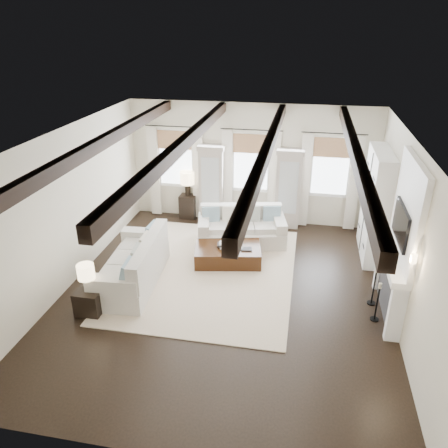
% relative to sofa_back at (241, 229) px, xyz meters
% --- Properties ---
extents(ground, '(7.50, 7.50, 0.00)m').
position_rel_sofa_back_xyz_m(ground, '(0.02, -2.34, -0.36)').
color(ground, black).
rests_on(ground, ground).
extents(room_shell, '(6.54, 7.54, 3.22)m').
position_rel_sofa_back_xyz_m(room_shell, '(0.77, -1.44, 1.53)').
color(room_shell, beige).
rests_on(room_shell, ground).
extents(area_rug, '(3.73, 4.64, 0.02)m').
position_rel_sofa_back_xyz_m(area_rug, '(-0.51, -1.54, -0.35)').
color(area_rug, beige).
rests_on(area_rug, ground).
extents(sofa_back, '(2.28, 1.39, 0.91)m').
position_rel_sofa_back_xyz_m(sofa_back, '(0.00, 0.00, 0.00)').
color(sofa_back, silver).
rests_on(sofa_back, ground).
extents(sofa_left, '(1.22, 2.41, 1.01)m').
position_rel_sofa_back_xyz_m(sofa_left, '(-1.92, -2.26, 0.04)').
color(sofa_left, silver).
rests_on(sofa_left, ground).
extents(ottoman, '(1.62, 1.18, 0.39)m').
position_rel_sofa_back_xyz_m(ottoman, '(-0.15, -1.04, -0.17)').
color(ottoman, black).
rests_on(ottoman, ground).
extents(tray, '(0.56, 0.46, 0.04)m').
position_rel_sofa_back_xyz_m(tray, '(-0.10, -0.97, 0.05)').
color(tray, white).
rests_on(tray, ottoman).
extents(book_lower, '(0.29, 0.24, 0.04)m').
position_rel_sofa_back_xyz_m(book_lower, '(-0.25, -1.06, 0.09)').
color(book_lower, '#262628').
rests_on(book_lower, tray).
extents(book_upper, '(0.25, 0.21, 0.03)m').
position_rel_sofa_back_xyz_m(book_upper, '(-0.24, -1.06, 0.12)').
color(book_upper, beige).
rests_on(book_upper, book_lower).
extents(book_loose, '(0.27, 0.22, 0.03)m').
position_rel_sofa_back_xyz_m(book_loose, '(0.28, -1.09, 0.04)').
color(book_loose, '#262628').
rests_on(book_loose, ottoman).
extents(side_table_front, '(0.48, 0.48, 0.48)m').
position_rel_sofa_back_xyz_m(side_table_front, '(-2.37, -3.40, -0.12)').
color(side_table_front, black).
rests_on(side_table_front, ground).
extents(lamp_front, '(0.32, 0.32, 0.55)m').
position_rel_sofa_back_xyz_m(lamp_front, '(-2.37, -3.40, 0.49)').
color(lamp_front, black).
rests_on(lamp_front, side_table_front).
extents(side_table_back, '(0.44, 0.44, 0.66)m').
position_rel_sofa_back_xyz_m(side_table_back, '(-1.70, 1.26, -0.03)').
color(side_table_back, black).
rests_on(side_table_back, ground).
extents(lamp_back, '(0.40, 0.40, 0.68)m').
position_rel_sofa_back_xyz_m(lamp_back, '(-1.70, 1.26, 0.76)').
color(lamp_back, black).
rests_on(lamp_back, side_table_back).
extents(candlestick_near, '(0.16, 0.16, 0.80)m').
position_rel_sofa_back_xyz_m(candlestick_near, '(2.92, -2.64, -0.03)').
color(candlestick_near, black).
rests_on(candlestick_near, ground).
extents(candlestick_far, '(0.17, 0.17, 0.83)m').
position_rel_sofa_back_xyz_m(candlestick_far, '(2.92, -2.11, -0.02)').
color(candlestick_far, black).
rests_on(candlestick_far, ground).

